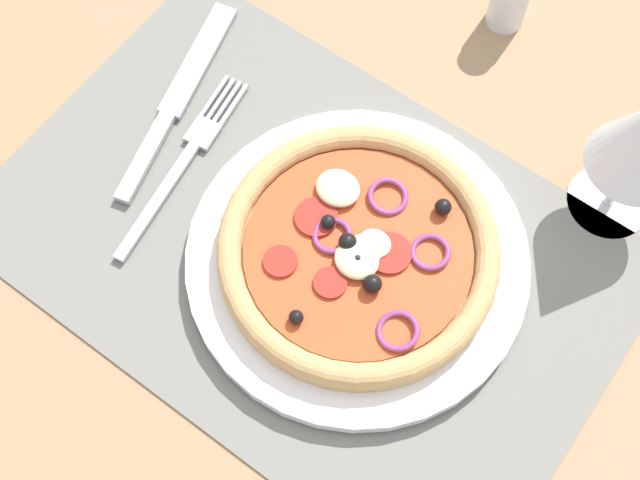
# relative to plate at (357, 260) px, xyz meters

# --- Properties ---
(ground_plane) EXTENTS (1.90, 1.40, 0.02)m
(ground_plane) POSITION_rel_plate_xyz_m (-0.04, -0.01, -0.02)
(ground_plane) COLOR #9E7A56
(placemat) EXTENTS (0.47, 0.31, 0.00)m
(placemat) POSITION_rel_plate_xyz_m (-0.04, -0.01, -0.01)
(placemat) COLOR slate
(placemat) RESTS_ON ground_plane
(plate) EXTENTS (0.25, 0.25, 0.01)m
(plate) POSITION_rel_plate_xyz_m (0.00, 0.00, 0.00)
(plate) COLOR white
(plate) RESTS_ON placemat
(pizza) EXTENTS (0.21, 0.21, 0.03)m
(pizza) POSITION_rel_plate_xyz_m (-0.00, 0.00, 0.02)
(pizza) COLOR tan
(pizza) RESTS_ON plate
(fork) EXTENTS (0.04, 0.18, 0.00)m
(fork) POSITION_rel_plate_xyz_m (-0.16, -0.00, -0.00)
(fork) COLOR #B2B5BA
(fork) RESTS_ON placemat
(knife) EXTENTS (0.07, 0.20, 0.01)m
(knife) POSITION_rel_plate_xyz_m (-0.20, 0.03, -0.00)
(knife) COLOR #B2B5BA
(knife) RESTS_ON placemat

